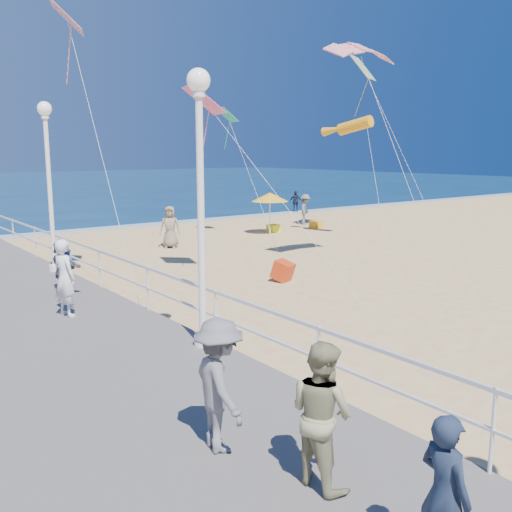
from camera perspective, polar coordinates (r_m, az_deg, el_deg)
ground at (r=15.07m, az=12.33°, el=-6.05°), size 160.00×160.00×0.00m
surf_line at (r=32.06m, az=-16.72°, el=2.51°), size 160.00×1.20×0.04m
boardwalk at (r=10.74m, az=-15.27°, el=-11.91°), size 5.00×44.00×0.40m
railing at (r=11.47m, az=-4.10°, el=-4.57°), size 0.05×42.00×0.55m
lamp_post_mid at (r=10.93m, az=-5.59°, el=7.48°), size 0.44×0.44×5.32m
lamp_post_far at (r=19.18m, az=-20.05°, el=8.17°), size 0.44×0.44×5.32m
woman_holding_toddler at (r=14.00m, az=-18.57°, el=-2.08°), size 0.58×0.75×1.82m
toddler_held at (r=14.12m, az=-18.27°, el=-0.73°), size 0.35×0.40×0.72m
spectator_0 at (r=5.82m, az=18.34°, el=-21.72°), size 0.46×0.62×1.55m
spectator_1 at (r=6.81m, az=6.55°, el=-15.37°), size 0.67×0.85×1.72m
spectator_2 at (r=7.48m, az=-3.70°, el=-12.74°), size 0.87×1.24×1.75m
spectator_5 at (r=16.30m, az=-18.79°, el=-0.96°), size 0.61×1.43×1.50m
beach_walker_a at (r=33.35m, az=4.95°, el=4.68°), size 1.29×1.23×1.76m
beach_walker_b at (r=39.97m, az=4.00°, el=5.45°), size 0.88×0.86×1.49m
beach_walker_c at (r=25.39m, az=-8.60°, el=2.89°), size 1.07×1.02×1.85m
box_kite at (r=18.65m, az=2.70°, el=-1.68°), size 0.77×0.86×0.74m
beach_umbrella at (r=29.13m, az=1.40°, el=5.91°), size 1.90×1.90×2.14m
beach_chair_left at (r=31.80m, az=6.00°, el=3.15°), size 0.55×0.55×0.40m
beach_chair_right at (r=30.11m, az=1.75°, el=2.79°), size 0.55×0.55×0.40m
kite_parafoil at (r=20.93m, az=10.47°, el=19.83°), size 2.81×0.94×0.65m
kite_windsock at (r=27.94m, az=9.88°, el=12.74°), size 1.06×2.97×1.14m
kite_diamond_pink at (r=18.51m, az=-5.26°, el=15.27°), size 1.43×1.61×0.84m
kite_diamond_multi at (r=30.13m, az=10.63°, el=18.02°), size 1.80×1.54×1.19m
kite_diamond_green at (r=28.20m, az=-2.91°, el=13.92°), size 1.01×1.18×0.67m
kite_diamond_redwhite at (r=18.81m, az=-18.42°, el=21.71°), size 1.28×1.45×0.85m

